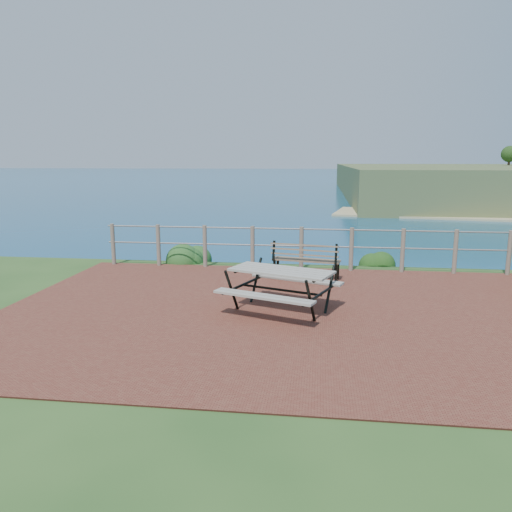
{
  "coord_description": "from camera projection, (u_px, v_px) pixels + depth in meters",
  "views": [
    {
      "loc": [
        0.41,
        -8.14,
        2.55
      ],
      "look_at": [
        -0.78,
        1.08,
        0.75
      ],
      "focal_mm": 35.0,
      "sensor_mm": 36.0,
      "label": 1
    }
  ],
  "objects": [
    {
      "name": "safety_railing",
      "position": [
        301.0,
        246.0,
        11.62
      ],
      "size": [
        9.4,
        0.1,
        1.0
      ],
      "color": "#6B5B4C",
      "rests_on": "ground"
    },
    {
      "name": "ground",
      "position": [
        293.0,
        312.0,
        8.46
      ],
      "size": [
        10.0,
        7.0,
        0.12
      ],
      "primitive_type": "cube",
      "color": "brown",
      "rests_on": "ground"
    },
    {
      "name": "picnic_table",
      "position": [
        281.0,
        286.0,
        8.4
      ],
      "size": [
        1.84,
        1.4,
        0.72
      ],
      "rotation": [
        0.0,
        0.0,
        -0.36
      ],
      "color": "gray",
      "rests_on": "ground"
    },
    {
      "name": "shrub_lip_west",
      "position": [
        191.0,
        261.0,
        12.71
      ],
      "size": [
        0.88,
        0.88,
        0.67
      ],
      "primitive_type": "ellipsoid",
      "color": "#215824",
      "rests_on": "ground"
    },
    {
      "name": "park_bench",
      "position": [
        306.0,
        254.0,
        10.74
      ],
      "size": [
        1.5,
        0.63,
        0.82
      ],
      "rotation": [
        0.0,
        0.0,
        -0.19
      ],
      "color": "brown",
      "rests_on": "ground"
    },
    {
      "name": "ocean",
      "position": [
        320.0,
        166.0,
        203.2
      ],
      "size": [
        1200.0,
        1200.0,
        0.0
      ],
      "primitive_type": "plane",
      "color": "#145B7C",
      "rests_on": "ground"
    },
    {
      "name": "shrub_lip_east",
      "position": [
        380.0,
        265.0,
        12.31
      ],
      "size": [
        0.76,
        0.76,
        0.5
      ],
      "primitive_type": "ellipsoid",
      "color": "#183B12",
      "rests_on": "ground"
    }
  ]
}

